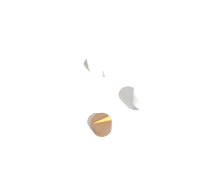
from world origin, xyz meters
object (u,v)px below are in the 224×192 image
at_px(dinner_plate, 96,131).
at_px(wine_glass, 145,97).
at_px(fork, 77,88).
at_px(coffee_cup, 99,64).
at_px(dessert_cake, 101,125).

height_order(dinner_plate, wine_glass, wine_glass).
relative_size(wine_glass, fork, 0.67).
distance_m(dinner_plate, coffee_cup, 0.26).
height_order(wine_glass, fork, wine_glass).
bearing_deg(wine_glass, dinner_plate, -90.91).
distance_m(fork, dessert_cake, 0.20).
xyz_separation_m(coffee_cup, dessert_cake, (0.23, -0.11, -0.00)).
xyz_separation_m(wine_glass, dessert_cake, (0.00, -0.17, -0.04)).
bearing_deg(fork, wine_glass, 41.09).
bearing_deg(wine_glass, coffee_cup, -166.82).
xyz_separation_m(dinner_plate, coffee_cup, (-0.23, 0.13, 0.03)).
relative_size(dinner_plate, fork, 1.47).
bearing_deg(fork, dinner_plate, -5.19).
bearing_deg(coffee_cup, dessert_cake, -25.87).
distance_m(dinner_plate, wine_glass, 0.20).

